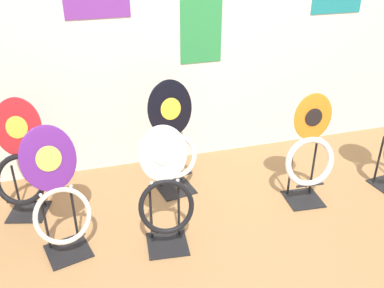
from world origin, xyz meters
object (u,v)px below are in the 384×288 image
object	(u,v)px
toilet_seat_display_orange_sun	(310,155)
toilet_seat_display_purple_note	(57,196)
toilet_seat_display_crimson_swirl	(20,167)
toilet_seat_display_jazz_black	(173,139)
toilet_seat_display_white_plain	(165,192)

from	to	relation	value
toilet_seat_display_orange_sun	toilet_seat_display_purple_note	bearing A→B (deg)	-178.62
toilet_seat_display_crimson_swirl	toilet_seat_display_jazz_black	distance (m)	1.17
toilet_seat_display_white_plain	toilet_seat_display_jazz_black	distance (m)	0.70
toilet_seat_display_crimson_swirl	toilet_seat_display_jazz_black	size ratio (longest dim) A/B	0.96
toilet_seat_display_crimson_swirl	toilet_seat_display_white_plain	world-z (taller)	toilet_seat_display_crimson_swirl
toilet_seat_display_purple_note	toilet_seat_display_orange_sun	xyz separation A→B (m)	(1.87, 0.05, -0.02)
toilet_seat_display_orange_sun	toilet_seat_display_jazz_black	xyz separation A→B (m)	(-0.96, 0.47, 0.04)
toilet_seat_display_purple_note	toilet_seat_display_orange_sun	distance (m)	1.88
toilet_seat_display_purple_note	toilet_seat_display_crimson_swirl	size ratio (longest dim) A/B	0.99
toilet_seat_display_purple_note	toilet_seat_display_white_plain	distance (m)	0.70
toilet_seat_display_crimson_swirl	toilet_seat_display_jazz_black	bearing A→B (deg)	-0.39
toilet_seat_display_orange_sun	toilet_seat_display_white_plain	world-z (taller)	toilet_seat_display_orange_sun
toilet_seat_display_purple_note	toilet_seat_display_jazz_black	bearing A→B (deg)	29.53
toilet_seat_display_crimson_swirl	toilet_seat_display_white_plain	size ratio (longest dim) A/B	1.02
toilet_seat_display_white_plain	toilet_seat_display_jazz_black	world-z (taller)	toilet_seat_display_jazz_black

